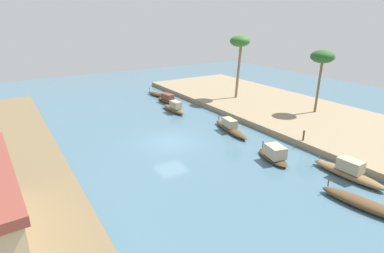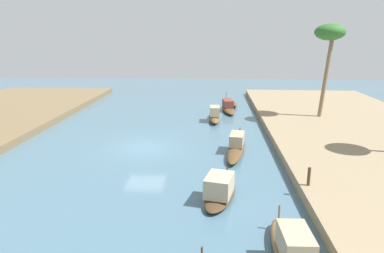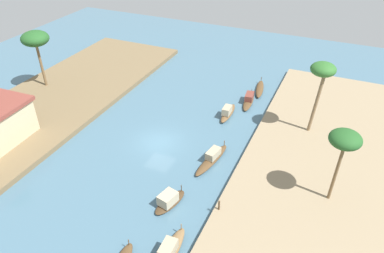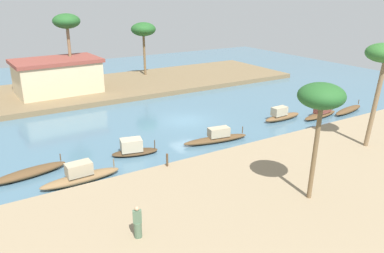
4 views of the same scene
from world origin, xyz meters
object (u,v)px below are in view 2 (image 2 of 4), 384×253
object	(u,v)px
sampan_downstream_large	(236,146)
sampan_upstream_small	(215,115)
sampan_with_tall_canopy	(230,102)
mooring_post	(309,176)
palm_tree_left_far	(330,36)
sampan_near_left_bank	(220,190)
sampan_midstream	(228,107)

from	to	relation	value
sampan_downstream_large	sampan_upstream_small	world-z (taller)	sampan_upstream_small
sampan_upstream_small	sampan_with_tall_canopy	bearing A→B (deg)	-14.02
sampan_with_tall_canopy	mooring_post	world-z (taller)	mooring_post
sampan_upstream_small	palm_tree_left_far	distance (m)	10.95
sampan_near_left_bank	palm_tree_left_far	xyz separation A→B (m)	(14.55, -8.58, 6.46)
mooring_post	sampan_midstream	bearing A→B (deg)	9.36
sampan_midstream	palm_tree_left_far	bearing A→B (deg)	-123.28
sampan_downstream_large	sampan_with_tall_canopy	distance (m)	15.35
sampan_downstream_large	sampan_midstream	bearing A→B (deg)	9.43
sampan_with_tall_canopy	mooring_post	size ratio (longest dim) A/B	5.48
sampan_with_tall_canopy	sampan_upstream_small	world-z (taller)	sampan_upstream_small
sampan_downstream_large	sampan_with_tall_canopy	xyz separation A→B (m)	(15.35, -0.28, -0.15)
sampan_with_tall_canopy	sampan_upstream_small	distance (m)	7.41
sampan_upstream_small	palm_tree_left_far	size ratio (longest dim) A/B	0.56
sampan_near_left_bank	palm_tree_left_far	size ratio (longest dim) A/B	0.47
sampan_with_tall_canopy	palm_tree_left_far	xyz separation A→B (m)	(-7.28, -7.19, 6.70)
sampan_midstream	sampan_with_tall_canopy	distance (m)	3.48
sampan_near_left_bank	mooring_post	size ratio (longest dim) A/B	4.09
sampan_midstream	mooring_post	xyz separation A→B (m)	(-17.71, -2.92, 0.57)
sampan_midstream	sampan_downstream_large	size ratio (longest dim) A/B	0.84
sampan_midstream	mooring_post	world-z (taller)	mooring_post
sampan_midstream	sampan_upstream_small	xyz separation A→B (m)	(-3.76, 1.26, 0.07)
sampan_with_tall_canopy	sampan_near_left_bank	bearing A→B (deg)	165.62
sampan_midstream	sampan_with_tall_canopy	size ratio (longest dim) A/B	0.97
sampan_midstream	palm_tree_left_far	distance (m)	10.70
sampan_with_tall_canopy	sampan_upstream_small	size ratio (longest dim) A/B	1.13
palm_tree_left_far	sampan_upstream_small	bearing A→B (deg)	89.62
sampan_upstream_small	palm_tree_left_far	bearing A→B (deg)	-91.67
sampan_midstream	sampan_upstream_small	distance (m)	3.97
sampan_midstream	sampan_downstream_large	distance (m)	11.89
sampan_near_left_bank	mooring_post	distance (m)	4.02
sampan_near_left_bank	sampan_midstream	bearing A→B (deg)	10.16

